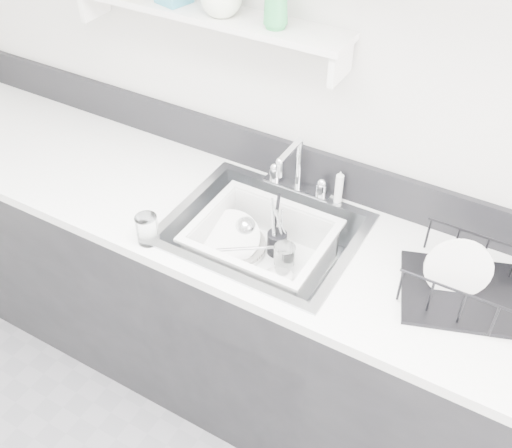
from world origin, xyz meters
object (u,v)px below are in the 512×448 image
Objects in this scene: counter_run at (262,317)px; wash_tub at (261,248)px; sink at (263,248)px; dish_rack at (474,280)px.

wash_tub is (0.00, -0.01, 0.38)m from counter_run.
wash_tub is at bearing -84.38° from counter_run.
sink is 0.71m from dish_rack.
dish_rack is (0.68, 0.06, 0.15)m from wash_tub.
dish_rack reaches higher than wash_tub.
counter_run is 0.87m from dish_rack.
sink is 1.38× the size of wash_tub.
sink is at bearing 95.62° from wash_tub.
sink is 0.02m from wash_tub.
sink is at bearing 0.00° from counter_run.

